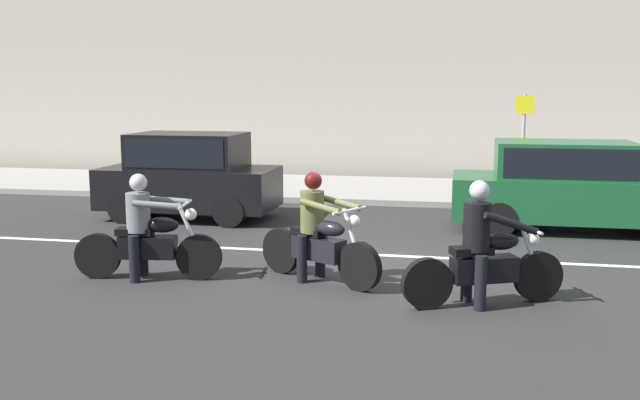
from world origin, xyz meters
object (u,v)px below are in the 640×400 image
at_px(motorcycle_with_rider_gray, 147,236).
at_px(parked_sedan_forest_green, 571,185).
at_px(parked_hatchback_black, 189,175).
at_px(street_sign_post, 524,134).
at_px(motorcycle_with_rider_black_leather, 484,255).
at_px(motorcycle_with_rider_olive, 318,237).

relative_size(motorcycle_with_rider_gray, parked_sedan_forest_green, 0.46).
xyz_separation_m(parked_hatchback_black, street_sign_post, (7.06, 4.01, 0.69)).
bearing_deg(motorcycle_with_rider_gray, motorcycle_with_rider_black_leather, -4.04).
bearing_deg(motorcycle_with_rider_olive, motorcycle_with_rider_black_leather, -17.09).
relative_size(motorcycle_with_rider_gray, motorcycle_with_rider_olive, 1.11).
relative_size(motorcycle_with_rider_black_leather, parked_sedan_forest_green, 0.44).
xyz_separation_m(motorcycle_with_rider_black_leather, parked_sedan_forest_green, (1.76, 5.22, 0.23)).
height_order(motorcycle_with_rider_black_leather, street_sign_post, street_sign_post).
bearing_deg(parked_hatchback_black, motorcycle_with_rider_olive, -49.79).
relative_size(motorcycle_with_rider_black_leather, street_sign_post, 0.84).
distance_m(motorcycle_with_rider_gray, parked_hatchback_black, 4.83).
bearing_deg(street_sign_post, parked_hatchback_black, -150.40).
xyz_separation_m(motorcycle_with_rider_olive, parked_sedan_forest_green, (4.03, 4.52, 0.24)).
bearing_deg(parked_sedan_forest_green, motorcycle_with_rider_olive, -131.74).
xyz_separation_m(motorcycle_with_rider_olive, parked_hatchback_black, (-3.63, 4.30, 0.29)).
bearing_deg(parked_sedan_forest_green, parked_hatchback_black, -178.36).
distance_m(motorcycle_with_rider_gray, parked_sedan_forest_green, 8.11).
bearing_deg(motorcycle_with_rider_gray, parked_sedan_forest_green, 37.05).
distance_m(parked_hatchback_black, street_sign_post, 8.15).
bearing_deg(motorcycle_with_rider_olive, parked_hatchback_black, 130.21).
distance_m(motorcycle_with_rider_black_leather, parked_hatchback_black, 7.74).
height_order(motorcycle_with_rider_gray, motorcycle_with_rider_black_leather, motorcycle_with_rider_black_leather).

